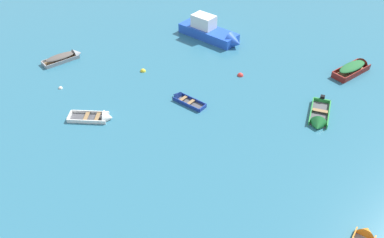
{
  "coord_description": "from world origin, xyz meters",
  "views": [
    {
      "loc": [
        -3.84,
        0.38,
        16.51
      ],
      "look_at": [
        0.0,
        20.52,
        0.15
      ],
      "focal_mm": 37.05,
      "sensor_mm": 36.0,
      "label": 1
    }
  ],
  "objects_px": {
    "mooring_buoy_central": "(143,71)",
    "mooring_buoy_between_boats_right": "(61,88)",
    "mooring_buoy_near_foreground": "(240,76)",
    "rowboat_maroon_midfield_left": "(356,67)",
    "motor_launch_blue_foreground_center": "(212,32)",
    "rowboat_grey_near_camera": "(67,56)",
    "rowboat_white_center": "(101,118)",
    "rowboat_deep_blue_cluster_inner": "(182,98)",
    "rowboat_green_cluster_outer": "(319,120)"
  },
  "relations": [
    {
      "from": "rowboat_green_cluster_outer",
      "to": "motor_launch_blue_foreground_center",
      "type": "bearing_deg",
      "value": 108.15
    },
    {
      "from": "rowboat_green_cluster_outer",
      "to": "rowboat_deep_blue_cluster_inner",
      "type": "distance_m",
      "value": 9.43
    },
    {
      "from": "rowboat_grey_near_camera",
      "to": "rowboat_maroon_midfield_left",
      "type": "distance_m",
      "value": 23.25
    },
    {
      "from": "rowboat_green_cluster_outer",
      "to": "mooring_buoy_central",
      "type": "xyz_separation_m",
      "value": [
        -10.82,
        8.53,
        -0.16
      ]
    },
    {
      "from": "rowboat_green_cluster_outer",
      "to": "rowboat_deep_blue_cluster_inner",
      "type": "bearing_deg",
      "value": 153.79
    },
    {
      "from": "rowboat_green_cluster_outer",
      "to": "rowboat_white_center",
      "type": "bearing_deg",
      "value": 167.97
    },
    {
      "from": "rowboat_maroon_midfield_left",
      "to": "mooring_buoy_between_boats_right",
      "type": "height_order",
      "value": "rowboat_maroon_midfield_left"
    },
    {
      "from": "mooring_buoy_near_foreground",
      "to": "motor_launch_blue_foreground_center",
      "type": "bearing_deg",
      "value": 96.81
    },
    {
      "from": "rowboat_grey_near_camera",
      "to": "mooring_buoy_between_boats_right",
      "type": "xyz_separation_m",
      "value": [
        -0.25,
        -4.33,
        -0.25
      ]
    },
    {
      "from": "rowboat_grey_near_camera",
      "to": "rowboat_green_cluster_outer",
      "type": "height_order",
      "value": "rowboat_green_cluster_outer"
    },
    {
      "from": "rowboat_white_center",
      "to": "mooring_buoy_central",
      "type": "distance_m",
      "value": 6.44
    },
    {
      "from": "rowboat_green_cluster_outer",
      "to": "rowboat_white_center",
      "type": "height_order",
      "value": "rowboat_green_cluster_outer"
    },
    {
      "from": "rowboat_maroon_midfield_left",
      "to": "mooring_buoy_near_foreground",
      "type": "relative_size",
      "value": 8.26
    },
    {
      "from": "rowboat_grey_near_camera",
      "to": "mooring_buoy_near_foreground",
      "type": "height_order",
      "value": "rowboat_grey_near_camera"
    },
    {
      "from": "rowboat_white_center",
      "to": "rowboat_deep_blue_cluster_inner",
      "type": "relative_size",
      "value": 1.23
    },
    {
      "from": "rowboat_maroon_midfield_left",
      "to": "mooring_buoy_central",
      "type": "relative_size",
      "value": 8.99
    },
    {
      "from": "rowboat_green_cluster_outer",
      "to": "rowboat_white_center",
      "type": "xyz_separation_m",
      "value": [
        -14.13,
        3.01,
        -0.03
      ]
    },
    {
      "from": "motor_launch_blue_foreground_center",
      "to": "rowboat_grey_near_camera",
      "type": "bearing_deg",
      "value": -174.2
    },
    {
      "from": "rowboat_green_cluster_outer",
      "to": "rowboat_maroon_midfield_left",
      "type": "distance_m",
      "value": 7.84
    },
    {
      "from": "rowboat_green_cluster_outer",
      "to": "rowboat_deep_blue_cluster_inner",
      "type": "height_order",
      "value": "rowboat_green_cluster_outer"
    },
    {
      "from": "rowboat_grey_near_camera",
      "to": "rowboat_green_cluster_outer",
      "type": "relative_size",
      "value": 0.97
    },
    {
      "from": "rowboat_grey_near_camera",
      "to": "motor_launch_blue_foreground_center",
      "type": "bearing_deg",
      "value": 5.8
    },
    {
      "from": "rowboat_grey_near_camera",
      "to": "mooring_buoy_near_foreground",
      "type": "distance_m",
      "value": 14.3
    },
    {
      "from": "motor_launch_blue_foreground_center",
      "to": "mooring_buoy_between_boats_right",
      "type": "bearing_deg",
      "value": -156.39
    },
    {
      "from": "motor_launch_blue_foreground_center",
      "to": "mooring_buoy_near_foreground",
      "type": "height_order",
      "value": "motor_launch_blue_foreground_center"
    },
    {
      "from": "mooring_buoy_central",
      "to": "mooring_buoy_between_boats_right",
      "type": "relative_size",
      "value": 1.42
    },
    {
      "from": "rowboat_deep_blue_cluster_inner",
      "to": "mooring_buoy_between_boats_right",
      "type": "xyz_separation_m",
      "value": [
        -8.59,
        3.13,
        -0.12
      ]
    },
    {
      "from": "rowboat_green_cluster_outer",
      "to": "mooring_buoy_between_boats_right",
      "type": "xyz_separation_m",
      "value": [
        -17.05,
        7.29,
        -0.16
      ]
    },
    {
      "from": "mooring_buoy_near_foreground",
      "to": "mooring_buoy_between_boats_right",
      "type": "relative_size",
      "value": 1.55
    },
    {
      "from": "rowboat_white_center",
      "to": "mooring_buoy_between_boats_right",
      "type": "bearing_deg",
      "value": 124.31
    },
    {
      "from": "rowboat_green_cluster_outer",
      "to": "mooring_buoy_near_foreground",
      "type": "bearing_deg",
      "value": 118.1
    },
    {
      "from": "mooring_buoy_central",
      "to": "motor_launch_blue_foreground_center",
      "type": "bearing_deg",
      "value": 33.48
    },
    {
      "from": "mooring_buoy_between_boats_right",
      "to": "rowboat_grey_near_camera",
      "type": "bearing_deg",
      "value": 86.74
    },
    {
      "from": "rowboat_grey_near_camera",
      "to": "motor_launch_blue_foreground_center",
      "type": "distance_m",
      "value": 12.65
    },
    {
      "from": "rowboat_grey_near_camera",
      "to": "rowboat_deep_blue_cluster_inner",
      "type": "height_order",
      "value": "rowboat_grey_near_camera"
    },
    {
      "from": "mooring_buoy_between_boats_right",
      "to": "mooring_buoy_near_foreground",
      "type": "bearing_deg",
      "value": -3.4
    },
    {
      "from": "rowboat_maroon_midfield_left",
      "to": "rowboat_deep_blue_cluster_inner",
      "type": "bearing_deg",
      "value": -174.7
    },
    {
      "from": "motor_launch_blue_foreground_center",
      "to": "rowboat_maroon_midfield_left",
      "type": "relative_size",
      "value": 1.5
    },
    {
      "from": "motor_launch_blue_foreground_center",
      "to": "rowboat_maroon_midfield_left",
      "type": "distance_m",
      "value": 12.33
    },
    {
      "from": "rowboat_maroon_midfield_left",
      "to": "rowboat_deep_blue_cluster_inner",
      "type": "height_order",
      "value": "rowboat_maroon_midfield_left"
    },
    {
      "from": "mooring_buoy_central",
      "to": "mooring_buoy_between_boats_right",
      "type": "xyz_separation_m",
      "value": [
        -6.23,
        -1.24,
        0.0
      ]
    },
    {
      "from": "motor_launch_blue_foreground_center",
      "to": "rowboat_deep_blue_cluster_inner",
      "type": "xyz_separation_m",
      "value": [
        -4.23,
        -8.73,
        -0.51
      ]
    },
    {
      "from": "rowboat_grey_near_camera",
      "to": "rowboat_maroon_midfield_left",
      "type": "relative_size",
      "value": 0.86
    },
    {
      "from": "rowboat_white_center",
      "to": "rowboat_green_cluster_outer",
      "type": "bearing_deg",
      "value": -12.03
    },
    {
      "from": "rowboat_deep_blue_cluster_inner",
      "to": "mooring_buoy_between_boats_right",
      "type": "distance_m",
      "value": 9.14
    },
    {
      "from": "rowboat_maroon_midfield_left",
      "to": "mooring_buoy_near_foreground",
      "type": "bearing_deg",
      "value": 173.63
    },
    {
      "from": "rowboat_deep_blue_cluster_inner",
      "to": "mooring_buoy_between_boats_right",
      "type": "height_order",
      "value": "rowboat_deep_blue_cluster_inner"
    },
    {
      "from": "mooring_buoy_central",
      "to": "rowboat_maroon_midfield_left",
      "type": "bearing_deg",
      "value": -10.56
    },
    {
      "from": "rowboat_white_center",
      "to": "rowboat_deep_blue_cluster_inner",
      "type": "height_order",
      "value": "rowboat_white_center"
    },
    {
      "from": "rowboat_green_cluster_outer",
      "to": "motor_launch_blue_foreground_center",
      "type": "height_order",
      "value": "motor_launch_blue_foreground_center"
    }
  ]
}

